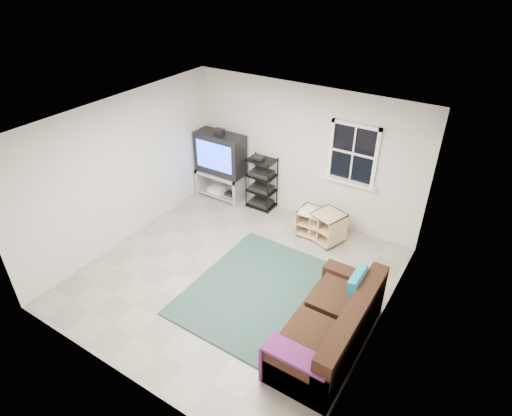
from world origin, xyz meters
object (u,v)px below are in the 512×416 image
Objects in this scene: tv_unit at (221,160)px; side_table_right at (312,220)px; av_rack at (262,186)px; side_table_left at (330,226)px; sofa at (331,328)px.

tv_unit is 2.31m from side_table_right.
av_rack is at bearing 166.45° from side_table_right.
tv_unit reaches higher than side_table_left.
sofa reaches higher than side_table_left.
side_table_left reaches higher than side_table_right.
tv_unit is at bearing 173.87° from side_table_left.
sofa is (2.65, -2.55, -0.16)m from av_rack.
av_rack is 0.55× the size of sofa.
side_table_left is 1.18× the size of side_table_right.
side_table_left is 0.31× the size of sofa.
tv_unit is 0.76× the size of sofa.
sofa is (1.37, -2.24, 0.03)m from side_table_right.
side_table_left is (2.60, -0.28, -0.52)m from tv_unit.
av_rack is 3.68m from sofa.
sofa is at bearing -65.69° from side_table_left.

